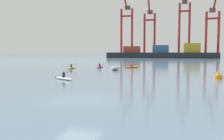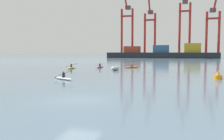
# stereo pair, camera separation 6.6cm
# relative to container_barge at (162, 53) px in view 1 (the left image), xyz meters

# --- Properties ---
(ground_plane) EXTENTS (800.00, 800.00, 0.00)m
(ground_plane) POSITION_rel_container_barge_xyz_m (1.55, -109.31, -2.31)
(ground_plane) COLOR slate
(container_barge) EXTENTS (54.01, 11.74, 7.17)m
(container_barge) POSITION_rel_container_barge_xyz_m (0.00, 0.00, 0.00)
(container_barge) COLOR #1E2328
(container_barge) RESTS_ON ground
(gantry_crane_west) EXTENTS (7.32, 16.04, 36.91)m
(gantry_crane_west) POSITION_rel_container_barge_xyz_m (-20.14, 9.13, 15.79)
(gantry_crane_west) COLOR maroon
(gantry_crane_west) RESTS_ON ground
(gantry_crane_west_mid) EXTENTS (6.83, 16.84, 36.37)m
(gantry_crane_west_mid) POSITION_rel_container_barge_xyz_m (-7.69, 11.93, 14.72)
(gantry_crane_west_mid) COLOR maroon
(gantry_crane_west_mid) RESTS_ON ground
(gantry_crane_east_mid) EXTENTS (6.39, 16.72, 36.19)m
(gantry_crane_east_mid) POSITION_rel_container_barge_xyz_m (10.95, 11.11, 16.58)
(gantry_crane_east_mid) COLOR maroon
(gantry_crane_east_mid) RESTS_ON ground
(gantry_crane_east) EXTENTS (7.04, 17.76, 30.77)m
(gantry_crane_east) POSITION_rel_container_barge_xyz_m (24.33, 5.68, 13.58)
(gantry_crane_east) COLOR maroon
(gantry_crane_east) RESTS_ON ground
(capsized_dinghy) EXTENTS (1.43, 2.72, 0.76)m
(capsized_dinghy) POSITION_rel_container_barge_xyz_m (-2.39, -84.90, -1.96)
(capsized_dinghy) COLOR beige
(capsized_dinghy) RESTS_ON ground
(channel_buoy) EXTENTS (0.90, 0.90, 1.00)m
(channel_buoy) POSITION_rel_container_barge_xyz_m (12.12, -94.36, -1.95)
(channel_buoy) COLOR orange
(channel_buoy) RESTS_ON ground
(kayak_orange) EXTENTS (2.87, 2.79, 1.04)m
(kayak_orange) POSITION_rel_container_barge_xyz_m (-0.73, -78.48, -2.14)
(kayak_orange) COLOR orange
(kayak_orange) RESTS_ON ground
(kayak_white) EXTENTS (3.20, 2.31, 0.99)m
(kayak_white) POSITION_rel_container_barge_xyz_m (-4.59, -99.40, -2.14)
(kayak_white) COLOR silver
(kayak_white) RESTS_ON ground
(kayak_yellow) EXTENTS (2.20, 3.40, 1.02)m
(kayak_yellow) POSITION_rel_container_barge_xyz_m (-11.03, -83.45, -2.14)
(kayak_yellow) COLOR yellow
(kayak_yellow) RESTS_ON ground
(kayak_magenta) EXTENTS (2.25, 3.42, 0.95)m
(kayak_magenta) POSITION_rel_container_barge_xyz_m (-6.81, -79.61, -2.14)
(kayak_magenta) COLOR #C13384
(kayak_magenta) RESTS_ON ground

